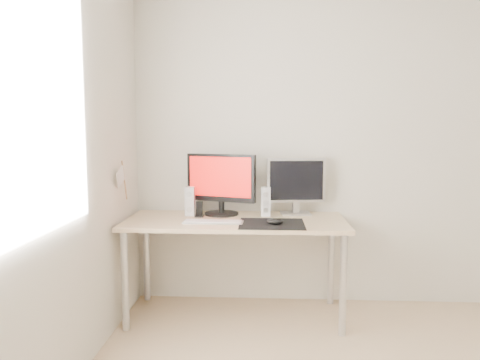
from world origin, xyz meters
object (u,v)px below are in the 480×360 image
object	(u,v)px
keyboard	(213,222)
desk	(235,230)
speaker_left	(190,201)
second_monitor	(296,183)
phone_dock	(199,212)
mouse	(275,221)
main_monitor	(221,182)
speaker_right	(266,201)

from	to	relation	value
keyboard	desk	bearing A→B (deg)	42.65
speaker_left	second_monitor	bearing A→B (deg)	6.23
desk	second_monitor	distance (m)	0.60
phone_dock	keyboard	bearing A→B (deg)	-59.66
keyboard	phone_dock	size ratio (longest dim) A/B	3.58
speaker_left	keyboard	world-z (taller)	speaker_left
mouse	second_monitor	size ratio (longest dim) A/B	0.26
phone_dock	speaker_left	bearing A→B (deg)	144.94
main_monitor	keyboard	distance (m)	0.40
main_monitor	speaker_right	xyz separation A→B (m)	(0.34, -0.02, -0.14)
speaker_left	keyboard	xyz separation A→B (m)	(0.21, -0.27, -0.10)
desk	speaker_right	distance (m)	0.33
desk	mouse	bearing A→B (deg)	-32.62
desk	speaker_right	world-z (taller)	speaker_right
desk	speaker_left	distance (m)	0.42
speaker_right	desk	bearing A→B (deg)	-144.69
second_monitor	keyboard	xyz separation A→B (m)	(-0.60, -0.36, -0.23)
second_monitor	speaker_right	xyz separation A→B (m)	(-0.23, -0.07, -0.13)
speaker_left	speaker_right	bearing A→B (deg)	1.83
desk	speaker_left	world-z (taller)	speaker_left
keyboard	second_monitor	bearing A→B (deg)	31.16
mouse	speaker_right	world-z (taller)	speaker_right
desk	phone_dock	size ratio (longest dim) A/B	13.50
desk	main_monitor	distance (m)	0.39
second_monitor	phone_dock	world-z (taller)	second_monitor
speaker_right	phone_dock	distance (m)	0.51
second_monitor	speaker_right	world-z (taller)	second_monitor
second_monitor	desk	bearing A→B (deg)	-153.40
desk	speaker_right	size ratio (longest dim) A/B	7.30
speaker_left	keyboard	bearing A→B (deg)	-52.98
keyboard	speaker_left	bearing A→B (deg)	127.02
speaker_left	phone_dock	bearing A→B (deg)	-35.06
desk	main_monitor	xyz separation A→B (m)	(-0.12, 0.17, 0.33)
speaker_right	phone_dock	size ratio (longest dim) A/B	1.85
speaker_right	second_monitor	bearing A→B (deg)	16.81
mouse	keyboard	distance (m)	0.43
second_monitor	speaker_left	world-z (taller)	second_monitor
mouse	keyboard	bearing A→B (deg)	174.05
second_monitor	speaker_left	size ratio (longest dim) A/B	2.06
main_monitor	phone_dock	xyz separation A→B (m)	(-0.16, -0.09, -0.22)
desk	second_monitor	world-z (taller)	second_monitor
mouse	speaker_left	xyz separation A→B (m)	(-0.64, 0.32, 0.09)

